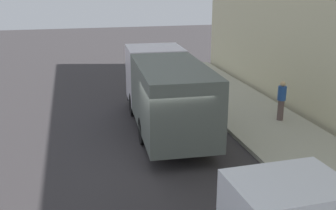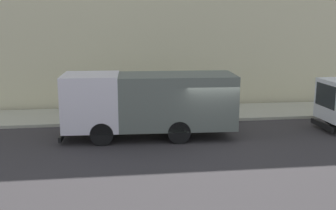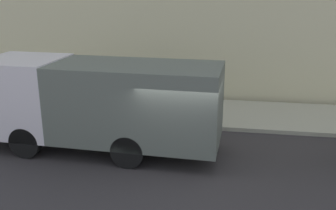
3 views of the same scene
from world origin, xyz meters
name	(u,v)px [view 2 (image 2 of 3)]	position (x,y,z in m)	size (l,w,h in m)	color
ground	(211,139)	(0.00, 0.00, 0.00)	(80.00, 80.00, 0.00)	#333032
sidewalk	(192,113)	(4.84, 0.00, 0.08)	(3.67, 30.00, 0.16)	#B2AF9A
building_facade	(185,6)	(7.17, 0.00, 6.10)	(0.50, 30.00, 12.20)	beige
large_utility_truck	(149,101)	(0.65, 2.79, 1.69)	(2.79, 7.94, 2.97)	silver
pedestrian_walking	(149,95)	(5.55, 2.35, 1.05)	(0.44, 0.44, 1.69)	brown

